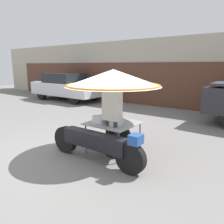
{
  "coord_description": "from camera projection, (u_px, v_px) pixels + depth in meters",
  "views": [
    {
      "loc": [
        3.34,
        -3.2,
        1.95
      ],
      "look_at": [
        0.54,
        0.57,
        0.95
      ],
      "focal_mm": 35.0,
      "sensor_mm": 36.0,
      "label": 1
    }
  ],
  "objects": [
    {
      "name": "parked_car",
      "position": [
        67.0,
        86.0,
        12.38
      ],
      "size": [
        4.34,
        1.78,
        1.51
      ],
      "color": "black",
      "rests_on": "ground"
    },
    {
      "name": "vendor_motorcycle_cart",
      "position": [
        112.0,
        88.0,
        4.67
      ],
      "size": [
        2.33,
        2.07,
        1.87
      ],
      "color": "black",
      "rests_on": "ground"
    },
    {
      "name": "ground_plane",
      "position": [
        77.0,
        155.0,
        4.87
      ],
      "size": [
        36.0,
        36.0,
        0.0
      ],
      "primitive_type": "plane",
      "color": "slate"
    },
    {
      "name": "vendor_person",
      "position": [
        112.0,
        115.0,
        4.57
      ],
      "size": [
        0.38,
        0.22,
        1.67
      ],
      "color": "#2D2D33",
      "rests_on": "ground"
    },
    {
      "name": "potted_plant",
      "position": [
        37.0,
        85.0,
        15.45
      ],
      "size": [
        0.75,
        0.75,
        0.96
      ],
      "color": "brown",
      "rests_on": "ground"
    },
    {
      "name": "shopfront_building",
      "position": [
        189.0,
        73.0,
        10.44
      ],
      "size": [
        28.0,
        2.06,
        3.22
      ],
      "color": "#B2A893",
      "rests_on": "ground"
    }
  ]
}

